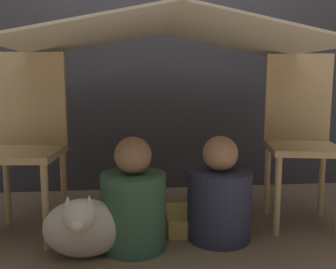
{
  "coord_description": "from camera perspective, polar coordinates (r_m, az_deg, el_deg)",
  "views": [
    {
      "loc": [
        -0.2,
        -1.79,
        0.85
      ],
      "look_at": [
        0.0,
        0.23,
        0.55
      ],
      "focal_mm": 40.0,
      "sensor_mm": 36.0,
      "label": 1
    }
  ],
  "objects": [
    {
      "name": "chair_left",
      "position": [
        2.2,
        -20.7,
        -0.18
      ],
      "size": [
        0.42,
        0.42,
        1.0
      ],
      "rotation": [
        0.0,
        0.0,
        -0.1
      ],
      "color": "#D1B27F",
      "rests_on": "ground_plane"
    },
    {
      "name": "ground_plane",
      "position": [
        2.0,
        0.68,
        -16.84
      ],
      "size": [
        8.8,
        8.8,
        0.0
      ],
      "primitive_type": "plane",
      "color": "#7A6651"
    },
    {
      "name": "person_front",
      "position": [
        1.92,
        -5.27,
        -10.42
      ],
      "size": [
        0.33,
        0.33,
        0.57
      ],
      "color": "#38664C",
      "rests_on": "ground_plane"
    },
    {
      "name": "sheet_canopy",
      "position": [
        2.04,
        0.0,
        14.87
      ],
      "size": [
        1.56,
        1.11,
        0.17
      ],
      "color": "silver"
    },
    {
      "name": "chair_right",
      "position": [
        2.34,
        19.53,
        0.4
      ],
      "size": [
        0.46,
        0.46,
        1.0
      ],
      "rotation": [
        0.0,
        0.0,
        -0.2
      ],
      "color": "#D1B27F",
      "rests_on": "ground_plane"
    },
    {
      "name": "person_second",
      "position": [
        2.05,
        7.83,
        -9.59
      ],
      "size": [
        0.34,
        0.34,
        0.56
      ],
      "color": "#2D3351",
      "rests_on": "ground_plane"
    },
    {
      "name": "wall_back",
      "position": [
        2.91,
        -1.77,
        16.3
      ],
      "size": [
        7.0,
        0.05,
        2.5
      ],
      "color": "#3D3D47",
      "rests_on": "ground_plane"
    },
    {
      "name": "floor_cushion",
      "position": [
        2.22,
        4.93,
        -12.74
      ],
      "size": [
        0.4,
        0.32,
        0.1
      ],
      "color": "#E5CC66",
      "rests_on": "ground_plane"
    },
    {
      "name": "dog",
      "position": [
        1.87,
        -12.79,
        -13.48
      ],
      "size": [
        0.39,
        0.35,
        0.35
      ],
      "color": "silver",
      "rests_on": "ground_plane"
    }
  ]
}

